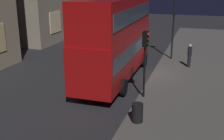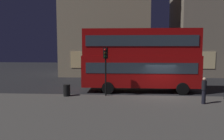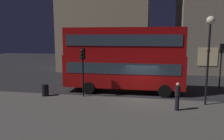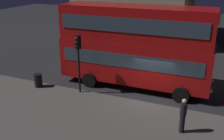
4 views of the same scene
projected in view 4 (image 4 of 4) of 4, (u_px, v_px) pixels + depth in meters
ground_plane at (150, 100)px, 16.38m from camera, size 80.00×80.00×0.00m
double_decker_bus at (135, 43)px, 17.41m from camera, size 10.24×2.97×5.50m
traffic_light_near_kerb at (78, 52)px, 16.29m from camera, size 0.37×0.39×3.78m
pedestrian at (183, 115)px, 12.64m from camera, size 0.32×0.32×1.80m
litter_bin at (38, 80)px, 17.91m from camera, size 0.54×0.54×0.91m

